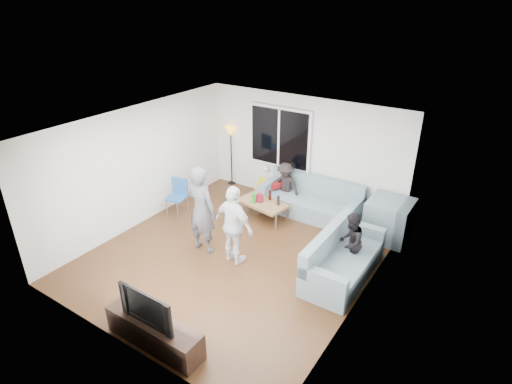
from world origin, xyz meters
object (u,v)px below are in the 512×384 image
Objects in this scene: floor_lamp at (231,156)px; player_right at (234,226)px; tv_console at (154,332)px; side_chair at (177,198)px; sofa_back_section at (311,198)px; sofa_right_section at (344,255)px; coffee_table at (263,210)px; television at (151,305)px; spectator_back at (285,185)px; spectator_right at (350,242)px; player_left at (201,210)px.

floor_lamp is 1.00× the size of player_right.
side_chair is at bearing 128.13° from tv_console.
sofa_right_section is at bearing -48.32° from sofa_back_section.
player_right is at bearing -74.81° from coffee_table.
side_chair is (-2.54, -1.68, 0.01)m from sofa_back_section.
side_chair is at bearing 128.13° from television.
tv_console is at bearing 151.65° from sofa_right_section.
side_chair is 0.55× the size of floor_lamp.
floor_lamp is 1.40× the size of spectator_back.
spectator_right is at bearing -35.02° from spectator_back.
spectator_right is 3.68m from television.
sofa_right_section is 1.25× the size of tv_console.
television is at bearing -64.52° from side_chair.
floor_lamp is at bearing -63.38° from player_left.
sofa_right_section is 2.83m from spectator_back.
floor_lamp is at bearing -120.79° from spectator_right.
spectator_right is 1.03× the size of spectator_back.
sofa_right_section reaches higher than tv_console.
coffee_table is 0.71× the size of floor_lamp.
side_chair is 3.93m from tv_console.
side_chair is 0.77× the size of spectator_back.
spectator_back is at bearing 96.79° from television.
floor_lamp is at bearing 115.03° from television.
spectator_back is at bearing 78.99° from coffee_table.
tv_console is at bearing 105.84° from player_right.
player_left reaches higher than sofa_back_section.
player_right is at bearing -68.82° from spectator_right.
sofa_right_section is 2.06m from player_right.
player_right is (2.17, -2.86, 0.00)m from floor_lamp.
sofa_back_section is at bearing -9.49° from floor_lamp.
spectator_right is (1.53, -1.48, 0.15)m from sofa_back_section.
player_right is 1.37× the size of spectator_right.
coffee_table is 0.70× the size of player_right.
player_left reaches higher than spectator_back.
spectator_right is (0.00, 0.24, 0.15)m from sofa_right_section.
side_chair is (-4.07, 0.04, 0.01)m from sofa_right_section.
sofa_right_section is 1.12× the size of player_left.
sofa_back_section is at bearing -139.68° from spectator_right.
floor_lamp reaches higher than sofa_right_section.
coffee_table is 0.85m from spectator_back.
floor_lamp is (-2.54, 0.42, 0.36)m from sofa_back_section.
sofa_right_section is 2.80m from player_left.
spectator_back reaches higher than side_chair.
player_left reaches higher than coffee_table.
floor_lamp is at bearing 115.03° from tv_console.
tv_console is (-0.11, -4.77, -0.20)m from sofa_back_section.
player_right is at bearing 96.17° from television.
side_chair reaches higher than coffee_table.
floor_lamp is 3.60m from player_right.
spectator_right is 0.72× the size of tv_console.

